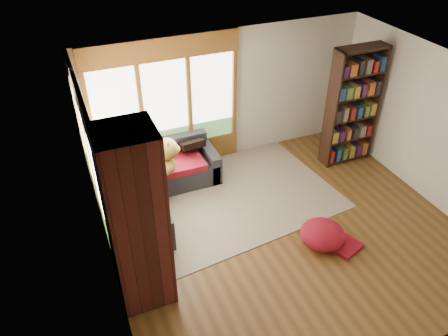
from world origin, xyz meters
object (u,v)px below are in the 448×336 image
object	(u,v)px
brick_chimney	(137,221)
dog_brindle	(145,185)
dog_tan	(154,161)
bookshelf	(352,107)
pouf	(323,234)
area_rug	(223,194)
sectional_sofa	(141,185)

from	to	relation	value
brick_chimney	dog_brindle	world-z (taller)	brick_chimney
brick_chimney	dog_tan	world-z (taller)	brick_chimney
bookshelf	dog_tan	world-z (taller)	bookshelf
pouf	dog_tan	xyz separation A→B (m)	(-2.10, 2.07, 0.62)
dog_tan	area_rug	bearing A→B (deg)	-29.40
bookshelf	pouf	bearing A→B (deg)	-132.61
pouf	dog_brindle	size ratio (longest dim) A/B	0.89
brick_chimney	dog_tan	xyz separation A→B (m)	(0.68, 1.94, -0.48)
bookshelf	pouf	xyz separation A→B (m)	(-1.76, -1.91, -0.97)
sectional_sofa	pouf	distance (m)	3.20
brick_chimney	dog_brindle	distance (m)	1.60
dog_tan	brick_chimney	bearing A→B (deg)	-123.57
brick_chimney	pouf	bearing A→B (deg)	-2.71
brick_chimney	sectional_sofa	distance (m)	2.32
bookshelf	dog_brindle	xyz separation A→B (m)	(-4.14, -0.33, -0.43)
dog_tan	pouf	bearing A→B (deg)	-58.65
brick_chimney	dog_tan	bearing A→B (deg)	70.56
area_rug	pouf	bearing A→B (deg)	-61.34
brick_chimney	bookshelf	xyz separation A→B (m)	(4.54, 1.78, -0.13)
sectional_sofa	dog_tan	world-z (taller)	dog_tan
sectional_sofa	dog_tan	size ratio (longest dim) A/B	1.96
sectional_sofa	area_rug	xyz separation A→B (m)	(1.38, -0.42, -0.30)
brick_chimney	dog_tan	size ratio (longest dim) A/B	2.31
dog_tan	bookshelf	bearing A→B (deg)	-16.48
brick_chimney	bookshelf	world-z (taller)	brick_chimney
dog_brindle	area_rug	bearing A→B (deg)	-79.74
bookshelf	dog_brindle	size ratio (longest dim) A/B	2.97
brick_chimney	bookshelf	bearing A→B (deg)	21.37
brick_chimney	area_rug	bearing A→B (deg)	41.65
bookshelf	pouf	world-z (taller)	bookshelf
pouf	sectional_sofa	bearing A→B (deg)	137.01
pouf	dog_brindle	world-z (taller)	dog_brindle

